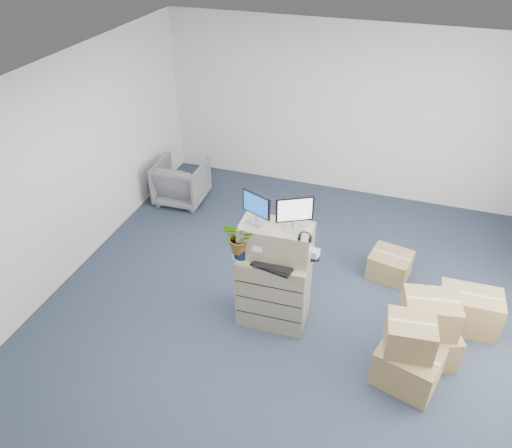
# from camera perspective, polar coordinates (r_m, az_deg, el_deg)

# --- Properties ---
(ground) EXTENTS (7.00, 7.00, 0.00)m
(ground) POSITION_cam_1_polar(r_m,az_deg,el_deg) (6.14, 3.06, -11.57)
(ground) COLOR #222F3D
(ground) RESTS_ON ground
(wall_back) EXTENTS (6.00, 0.02, 2.80)m
(wall_back) POSITION_cam_1_polar(r_m,az_deg,el_deg) (8.29, 10.29, 12.51)
(wall_back) COLOR silver
(wall_back) RESTS_ON ground
(filing_cabinet_lower) EXTENTS (0.82, 0.52, 0.94)m
(filing_cabinet_lower) POSITION_cam_1_polar(r_m,az_deg,el_deg) (5.91, 2.04, -7.44)
(filing_cabinet_lower) COLOR gray
(filing_cabinet_lower) RESTS_ON ground
(filing_cabinet_upper) EXTENTS (0.82, 0.43, 0.40)m
(filing_cabinet_upper) POSITION_cam_1_polar(r_m,az_deg,el_deg) (5.52, 2.30, -1.95)
(filing_cabinet_upper) COLOR gray
(filing_cabinet_upper) RESTS_ON filing_cabinet_lower
(monitor_left) EXTENTS (0.35, 0.20, 0.37)m
(monitor_left) POSITION_cam_1_polar(r_m,az_deg,el_deg) (5.35, 0.05, 2.02)
(monitor_left) COLOR #99999E
(monitor_left) RESTS_ON filing_cabinet_upper
(monitor_right) EXTENTS (0.37, 0.24, 0.40)m
(monitor_right) POSITION_cam_1_polar(r_m,az_deg,el_deg) (5.24, 4.43, 1.40)
(monitor_right) COLOR #99999E
(monitor_right) RESTS_ON filing_cabinet_upper
(headphones) EXTENTS (0.14, 0.02, 0.14)m
(headphones) POSITION_cam_1_polar(r_m,az_deg,el_deg) (5.20, 5.63, -1.47)
(headphones) COLOR black
(headphones) RESTS_ON filing_cabinet_upper
(keyboard) EXTENTS (0.49, 0.27, 0.02)m
(keyboard) POSITION_cam_1_polar(r_m,az_deg,el_deg) (5.47, 1.88, -4.87)
(keyboard) COLOR black
(keyboard) RESTS_ON filing_cabinet_lower
(mouse) EXTENTS (0.10, 0.09, 0.03)m
(mouse) POSITION_cam_1_polar(r_m,az_deg,el_deg) (5.48, 4.80, -4.83)
(mouse) COLOR silver
(mouse) RESTS_ON filing_cabinet_lower
(water_bottle) EXTENTS (0.07, 0.07, 0.25)m
(water_bottle) POSITION_cam_1_polar(r_m,az_deg,el_deg) (5.54, 3.23, -2.88)
(water_bottle) COLOR gray
(water_bottle) RESTS_ON filing_cabinet_lower
(phone_dock) EXTENTS (0.06, 0.05, 0.13)m
(phone_dock) POSITION_cam_1_polar(r_m,az_deg,el_deg) (5.63, 1.70, -3.13)
(phone_dock) COLOR silver
(phone_dock) RESTS_ON filing_cabinet_lower
(external_drive) EXTENTS (0.20, 0.18, 0.05)m
(external_drive) POSITION_cam_1_polar(r_m,az_deg,el_deg) (5.61, 6.26, -3.74)
(external_drive) COLOR black
(external_drive) RESTS_ON filing_cabinet_lower
(tissue_box) EXTENTS (0.23, 0.13, 0.08)m
(tissue_box) POSITION_cam_1_polar(r_m,az_deg,el_deg) (5.57, 6.11, -3.18)
(tissue_box) COLOR #3D76CF
(tissue_box) RESTS_ON external_drive
(potted_plant) EXTENTS (0.47, 0.50, 0.40)m
(potted_plant) POSITION_cam_1_polar(r_m,az_deg,el_deg) (5.47, -1.71, -1.95)
(potted_plant) COLOR #94A786
(potted_plant) RESTS_ON filing_cabinet_lower
(office_chair) EXTENTS (0.79, 0.74, 0.79)m
(office_chair) POSITION_cam_1_polar(r_m,az_deg,el_deg) (8.31, -8.55, 5.02)
(office_chair) COLOR #55555A
(office_chair) RESTS_ON ground
(cardboard_boxes) EXTENTS (1.62, 2.35, 0.83)m
(cardboard_boxes) POSITION_cam_1_polar(r_m,az_deg,el_deg) (6.01, 18.85, -10.75)
(cardboard_boxes) COLOR olive
(cardboard_boxes) RESTS_ON ground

